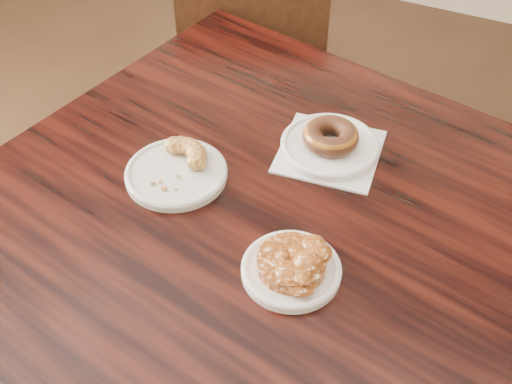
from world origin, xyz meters
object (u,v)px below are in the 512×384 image
at_px(cafe_table, 259,345).
at_px(chair_far, 257,72).
at_px(apple_fritter, 292,260).
at_px(cruller_fragment, 175,164).
at_px(glazed_donut, 331,136).

bearing_deg(cafe_table, chair_far, 127.15).
bearing_deg(apple_fritter, cruller_fragment, 157.11).
bearing_deg(apple_fritter, chair_far, 117.99).
relative_size(glazed_donut, cruller_fragment, 0.88).
bearing_deg(chair_far, glazed_donut, 104.88).
relative_size(cafe_table, cruller_fragment, 8.48).
xyz_separation_m(chair_far, glazed_donut, (0.41, -0.57, 0.33)).
distance_m(chair_far, apple_fritter, 1.02).
bearing_deg(cruller_fragment, glazed_donut, 39.13).
distance_m(cafe_table, chair_far, 0.86).
relative_size(chair_far, cruller_fragment, 7.94).
bearing_deg(chair_far, apple_fritter, 97.27).
xyz_separation_m(cafe_table, apple_fritter, (0.09, -0.08, 0.40)).
relative_size(apple_fritter, cruller_fragment, 1.25).
height_order(chair_far, apple_fritter, chair_far).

